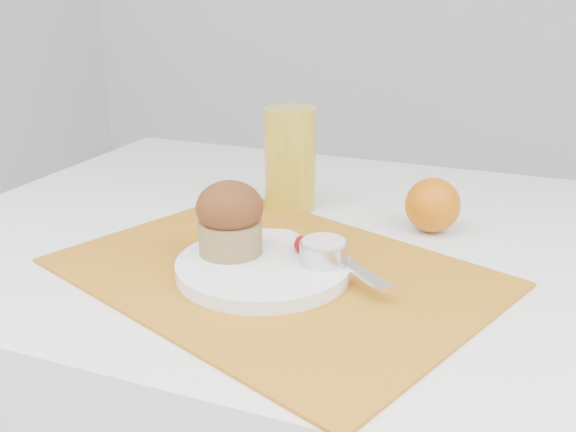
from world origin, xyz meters
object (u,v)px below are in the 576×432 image
at_px(juice_glass, 290,159).
at_px(plate, 263,267).
at_px(orange, 433,205).
at_px(muffin, 230,218).

bearing_deg(juice_glass, plate, -75.99).
relative_size(plate, orange, 2.72).
distance_m(plate, orange, 0.28).
bearing_deg(plate, muffin, 168.63).
xyz_separation_m(juice_glass, muffin, (0.01, -0.23, -0.01)).
bearing_deg(orange, plate, -125.69).
relative_size(orange, muffin, 0.83).
distance_m(juice_glass, muffin, 0.23).
bearing_deg(muffin, orange, 45.82).
bearing_deg(plate, juice_glass, 104.01).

